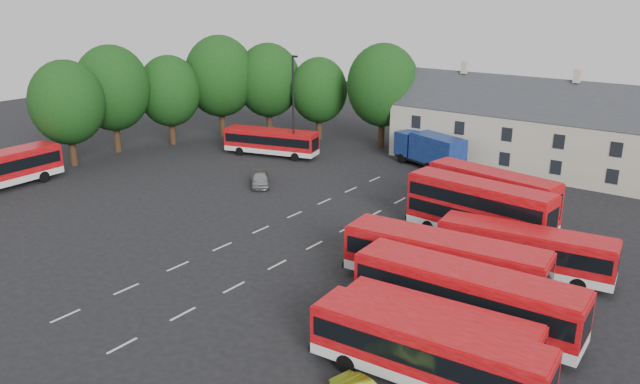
# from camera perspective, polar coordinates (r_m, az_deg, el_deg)

# --- Properties ---
(ground) EXTENTS (140.00, 140.00, 0.00)m
(ground) POSITION_cam_1_polar(r_m,az_deg,el_deg) (45.28, -7.13, -4.18)
(ground) COLOR black
(ground) RESTS_ON ground
(lane_markings) EXTENTS (5.15, 33.80, 0.01)m
(lane_markings) POSITION_cam_1_polar(r_m,az_deg,el_deg) (45.10, -3.07, -4.15)
(lane_markings) COLOR beige
(lane_markings) RESTS_ON ground
(treeline) EXTENTS (29.92, 32.59, 12.01)m
(treeline) POSITION_cam_1_polar(r_m,az_deg,el_deg) (71.05, -8.77, 9.53)
(treeline) COLOR black
(treeline) RESTS_ON ground
(terrace_houses) EXTENTS (35.70, 7.13, 10.06)m
(terrace_houses) POSITION_cam_1_polar(r_m,az_deg,el_deg) (63.31, 21.90, 4.77)
(terrace_houses) COLOR beige
(terrace_houses) RESTS_ON ground
(bus_row_a) EXTENTS (10.97, 3.27, 3.06)m
(bus_row_a) POSITION_cam_1_polar(r_m,az_deg,el_deg) (28.93, 9.75, -14.00)
(bus_row_a) COLOR silver
(bus_row_a) RESTS_ON ground
(bus_row_b) EXTENTS (9.83, 3.00, 2.74)m
(bus_row_b) POSITION_cam_1_polar(r_m,az_deg,el_deg) (31.00, 10.67, -12.11)
(bus_row_b) COLOR silver
(bus_row_b) RESTS_ON ground
(bus_row_c) EXTENTS (12.04, 3.25, 3.37)m
(bus_row_c) POSITION_cam_1_polar(r_m,az_deg,el_deg) (33.61, 13.20, -9.02)
(bus_row_c) COLOR silver
(bus_row_c) RESTS_ON ground
(bus_row_d) EXTENTS (12.10, 3.83, 3.36)m
(bus_row_d) POSITION_cam_1_polar(r_m,az_deg,el_deg) (37.38, 11.27, -6.01)
(bus_row_d) COLOR silver
(bus_row_d) RESTS_ON ground
(bus_row_e) EXTENTS (10.82, 3.74, 3.00)m
(bus_row_e) POSITION_cam_1_polar(r_m,az_deg,el_deg) (40.83, 18.24, -4.82)
(bus_row_e) COLOR silver
(bus_row_e) RESTS_ON ground
(bus_dd_south) EXTENTS (10.60, 3.31, 4.28)m
(bus_dd_south) POSITION_cam_1_polar(r_m,az_deg,el_deg) (45.10, 14.33, -1.41)
(bus_dd_south) COLOR silver
(bus_dd_south) RESTS_ON ground
(bus_dd_north) EXTENTS (10.31, 3.96, 4.13)m
(bus_dd_north) POSITION_cam_1_polar(r_m,az_deg,el_deg) (48.54, 15.42, -0.21)
(bus_dd_north) COLOR silver
(bus_dd_north) RESTS_ON ground
(bus_north) EXTENTS (10.37, 4.86, 2.86)m
(bus_north) POSITION_cam_1_polar(r_m,az_deg,el_deg) (66.53, -4.49, 4.74)
(bus_north) COLOR silver
(bus_north) RESTS_ON ground
(box_truck) EXTENTS (8.23, 4.93, 3.44)m
(box_truck) POSITION_cam_1_polar(r_m,az_deg,el_deg) (62.70, 10.03, 3.88)
(box_truck) COLOR black
(box_truck) RESTS_ON ground
(silver_car) EXTENTS (3.80, 3.99, 1.34)m
(silver_car) POSITION_cam_1_polar(r_m,az_deg,el_deg) (56.69, -5.49, 1.23)
(silver_car) COLOR #A7A9AE
(silver_car) RESTS_ON ground
(lamppost) EXTENTS (0.75, 0.35, 10.79)m
(lamppost) POSITION_cam_1_polar(r_m,az_deg,el_deg) (63.63, -2.45, 7.88)
(lamppost) COLOR black
(lamppost) RESTS_ON ground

